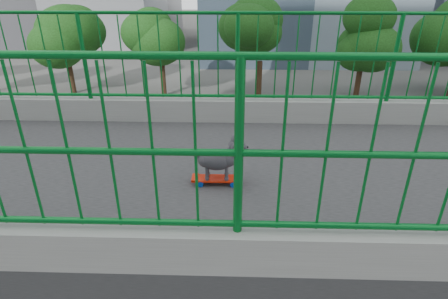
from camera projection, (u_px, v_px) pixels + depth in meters
name	position (u px, v px, depth m)	size (l,w,h in m)	color
road	(196.00, 168.00, 18.47)	(18.00, 90.00, 0.02)	black
footbridge	(76.00, 290.00, 4.49)	(3.00, 24.00, 7.00)	#2D2D2F
railing	(42.00, 147.00, 3.64)	(3.00, 24.00, 1.42)	gray
street_trees	(224.00, 38.00, 28.20)	(5.30, 60.40, 7.26)	black
skateboard	(217.00, 179.00, 3.37)	(0.15, 0.48, 0.06)	red
poodle	(220.00, 157.00, 3.27)	(0.21, 0.50, 0.41)	#312F34
car_3	(240.00, 135.00, 20.42)	(2.19, 5.39, 1.56)	silver
car_4	(131.00, 115.00, 23.53)	(1.76, 4.38, 1.49)	gray
car_5	(280.00, 248.00, 11.71)	(1.68, 4.83, 1.59)	black
car_6	(322.00, 199.00, 14.60)	(2.20, 4.76, 1.32)	silver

